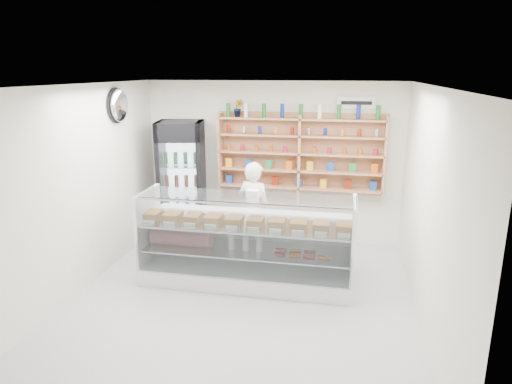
# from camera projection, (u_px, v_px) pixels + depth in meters

# --- Properties ---
(room) EXTENTS (5.00, 5.00, 5.00)m
(room) POSITION_uv_depth(u_px,v_px,m) (240.00, 200.00, 5.70)
(room) COLOR #A7A8AC
(room) RESTS_ON ground
(display_counter) EXTENTS (3.00, 0.90, 1.31)m
(display_counter) POSITION_uv_depth(u_px,v_px,m) (247.00, 259.00, 6.53)
(display_counter) COLOR white
(display_counter) RESTS_ON floor
(shop_worker) EXTENTS (0.68, 0.57, 1.60)m
(shop_worker) POSITION_uv_depth(u_px,v_px,m) (254.00, 211.00, 7.26)
(shop_worker) COLOR silver
(shop_worker) RESTS_ON floor
(drinks_cooler) EXTENTS (0.90, 0.88, 2.13)m
(drinks_cooler) POSITION_uv_depth(u_px,v_px,m) (182.00, 182.00, 8.03)
(drinks_cooler) COLOR black
(drinks_cooler) RESTS_ON floor
(wall_shelving) EXTENTS (2.84, 0.28, 1.33)m
(wall_shelving) POSITION_uv_depth(u_px,v_px,m) (300.00, 154.00, 7.77)
(wall_shelving) COLOR #AD7351
(wall_shelving) RESTS_ON back_wall
(potted_plant) EXTENTS (0.17, 0.14, 0.30)m
(potted_plant) POSITION_uv_depth(u_px,v_px,m) (238.00, 108.00, 7.78)
(potted_plant) COLOR #1E6626
(potted_plant) RESTS_ON wall_shelving
(security_mirror) EXTENTS (0.15, 0.50, 0.50)m
(security_mirror) POSITION_uv_depth(u_px,v_px,m) (119.00, 105.00, 6.98)
(security_mirror) COLOR silver
(security_mirror) RESTS_ON left_wall
(wall_sign) EXTENTS (0.62, 0.03, 0.20)m
(wall_sign) POSITION_uv_depth(u_px,v_px,m) (356.00, 103.00, 7.50)
(wall_sign) COLOR white
(wall_sign) RESTS_ON back_wall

